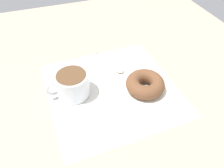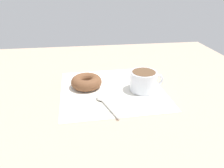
% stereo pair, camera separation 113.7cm
% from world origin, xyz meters
% --- Properties ---
extents(ground_plane, '(1.20, 1.20, 0.02)m').
position_xyz_m(ground_plane, '(0.00, 0.00, -0.01)').
color(ground_plane, tan).
extents(napkin, '(0.37, 0.37, 0.00)m').
position_xyz_m(napkin, '(0.03, -0.02, 0.00)').
color(napkin, white).
rests_on(napkin, ground_plane).
extents(coffee_cup, '(0.12, 0.09, 0.07)m').
position_xyz_m(coffee_cup, '(-0.08, 0.00, 0.04)').
color(coffee_cup, silver).
rests_on(coffee_cup, napkin).
extents(donut, '(0.11, 0.11, 0.04)m').
position_xyz_m(donut, '(0.11, -0.05, 0.02)').
color(donut, brown).
rests_on(donut, napkin).
extents(spoon, '(0.06, 0.14, 0.01)m').
position_xyz_m(spoon, '(0.07, 0.07, 0.01)').
color(spoon, '#B7B2A8').
rests_on(spoon, napkin).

